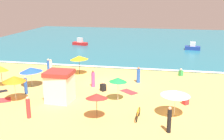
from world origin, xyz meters
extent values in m
plane|color=#EDBC60|center=(0.00, 0.00, 0.00)|extent=(60.00, 60.00, 0.00)
cube|color=teal|center=(0.00, 28.00, 0.05)|extent=(60.00, 44.00, 0.10)
cube|color=white|center=(0.00, 6.30, 0.10)|extent=(57.00, 0.70, 0.01)
cube|color=white|center=(-3.21, -5.76, 1.18)|extent=(2.19, 2.12, 2.36)
cube|color=#A5332D|center=(-3.21, -5.76, 2.54)|extent=(2.25, 2.17, 0.35)
cylinder|color=#4C3823|center=(0.81, -8.59, 0.97)|extent=(0.05, 0.05, 1.95)
cone|color=red|center=(0.81, -8.59, 1.81)|extent=(1.88, 1.91, 0.54)
cylinder|color=silver|center=(6.47, -6.91, 1.00)|extent=(0.05, 0.05, 2.00)
cone|color=white|center=(6.47, -6.91, 1.85)|extent=(2.61, 2.60, 0.45)
cylinder|color=silver|center=(-7.56, -2.46, 0.96)|extent=(0.05, 0.05, 1.93)
cone|color=blue|center=(-7.56, -2.46, 1.74)|extent=(2.33, 2.31, 0.60)
cylinder|color=#4C3823|center=(-4.20, 2.71, 1.07)|extent=(0.05, 0.05, 2.15)
cone|color=yellow|center=(-4.20, 2.71, 1.98)|extent=(2.43, 2.41, 0.54)
cylinder|color=silver|center=(-7.05, -6.44, 1.09)|extent=(0.05, 0.05, 2.19)
cone|color=orange|center=(-7.05, -6.44, 2.00)|extent=(2.42, 2.42, 0.49)
cylinder|color=#4C3823|center=(-10.51, -3.06, 1.02)|extent=(0.05, 0.05, 2.04)
cone|color=yellow|center=(-10.51, -3.06, 1.85)|extent=(1.55, 1.58, 0.59)
cylinder|color=silver|center=(1.67, -4.59, 1.02)|extent=(0.05, 0.05, 2.04)
cone|color=green|center=(1.67, -4.59, 1.90)|extent=(2.07, 2.06, 0.45)
torus|color=black|center=(3.84, -7.42, 0.33)|extent=(0.10, 0.72, 0.72)
torus|color=black|center=(3.78, -8.51, 0.33)|extent=(0.10, 0.72, 0.72)
cube|color=orange|center=(3.81, -7.96, 0.55)|extent=(0.11, 0.88, 0.36)
cylinder|color=#D84CA5|center=(-1.42, -1.43, 0.75)|extent=(0.47, 0.47, 1.49)
sphere|color=brown|center=(-1.42, -1.43, 1.60)|extent=(0.23, 0.23, 0.23)
cylinder|color=blue|center=(-7.98, 2.59, 0.74)|extent=(0.37, 0.37, 1.47)
sphere|color=beige|center=(-7.98, 2.59, 1.59)|extent=(0.26, 0.26, 0.26)
cylinder|color=black|center=(6.07, -9.71, 0.81)|extent=(0.30, 0.30, 1.63)
sphere|color=#DBA884|center=(6.07, -9.71, 1.73)|extent=(0.23, 0.23, 0.23)
cylinder|color=blue|center=(2.86, 0.91, 0.72)|extent=(0.52, 0.52, 1.44)
sphere|color=#9E6B47|center=(2.86, 0.91, 1.56)|extent=(0.26, 0.26, 0.26)
cylinder|color=white|center=(-7.38, 1.90, 0.80)|extent=(0.47, 0.47, 1.60)
sphere|color=beige|center=(-7.38, 1.90, 1.71)|extent=(0.25, 0.25, 0.25)
cylinder|color=red|center=(-4.24, -9.46, 0.74)|extent=(0.40, 0.40, 1.48)
sphere|color=beige|center=(-4.24, -9.46, 1.58)|extent=(0.23, 0.23, 0.23)
cube|color=black|center=(-0.16, -2.42, 0.34)|extent=(0.66, 0.66, 0.69)
sphere|color=#DBA884|center=(-0.16, -2.42, 0.80)|extent=(0.25, 0.25, 0.25)
cube|color=green|center=(7.36, 4.43, 0.31)|extent=(0.56, 0.56, 0.62)
sphere|color=beige|center=(7.36, 4.43, 0.73)|extent=(0.26, 0.26, 0.26)
cylinder|color=blue|center=(-7.06, -4.60, 0.74)|extent=(0.36, 0.36, 1.48)
sphere|color=beige|center=(-7.06, -4.60, 1.60)|extent=(0.25, 0.25, 0.25)
cube|color=red|center=(7.44, -4.37, 0.33)|extent=(0.60, 0.60, 0.66)
sphere|color=#DBA884|center=(7.44, -4.37, 0.77)|extent=(0.25, 0.25, 0.25)
cube|color=red|center=(-8.06, -6.51, 0.01)|extent=(1.47, 1.58, 0.01)
cube|color=red|center=(2.32, -2.23, 0.01)|extent=(1.97, 1.85, 0.01)
cube|color=black|center=(-9.80, -4.64, 0.01)|extent=(1.48, 1.50, 0.01)
cube|color=red|center=(-10.07, -1.65, 0.01)|extent=(1.92, 1.35, 0.01)
cube|color=navy|center=(9.82, 20.44, 0.39)|extent=(2.56, 1.52, 0.59)
cube|color=silver|center=(9.82, 20.44, 1.05)|extent=(0.92, 0.86, 0.72)
cube|color=red|center=(-10.02, 21.01, 0.36)|extent=(2.92, 1.53, 0.51)
cube|color=silver|center=(-10.02, 21.01, 1.03)|extent=(1.08, 0.76, 0.83)
camera|label=1|loc=(5.71, -27.05, 8.92)|focal=44.51mm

